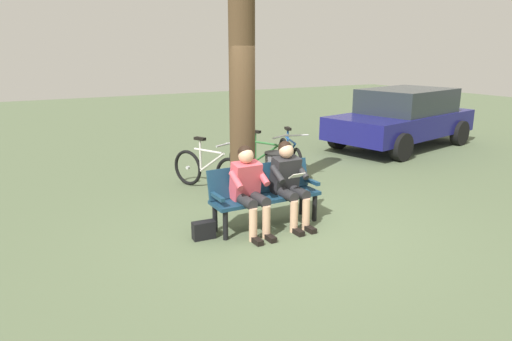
# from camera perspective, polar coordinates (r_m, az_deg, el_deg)

# --- Properties ---
(ground_plane) EXTENTS (40.00, 40.00, 0.00)m
(ground_plane) POSITION_cam_1_polar(r_m,az_deg,el_deg) (6.71, 4.23, -6.83)
(ground_plane) COLOR #566647
(bench) EXTENTS (1.60, 0.48, 0.87)m
(bench) POSITION_cam_1_polar(r_m,az_deg,el_deg) (6.62, 0.92, -2.46)
(bench) COLOR navy
(bench) RESTS_ON ground
(person_reading) EXTENTS (0.49, 0.76, 1.20)m
(person_reading) POSITION_cam_1_polar(r_m,az_deg,el_deg) (6.60, 4.05, -1.11)
(person_reading) COLOR #262628
(person_reading) RESTS_ON ground
(person_companion) EXTENTS (0.49, 0.76, 1.20)m
(person_companion) POSITION_cam_1_polar(r_m,az_deg,el_deg) (6.29, -0.86, -1.89)
(person_companion) COLOR #D84C59
(person_companion) RESTS_ON ground
(handbag) EXTENTS (0.31, 0.16, 0.24)m
(handbag) POSITION_cam_1_polar(r_m,az_deg,el_deg) (6.28, -6.41, -7.27)
(handbag) COLOR black
(handbag) RESTS_ON ground
(tree_trunk) EXTENTS (0.41, 0.41, 4.19)m
(tree_trunk) POSITION_cam_1_polar(r_m,az_deg,el_deg) (7.35, -1.73, 11.85)
(tree_trunk) COLOR #4C3823
(tree_trunk) RESTS_ON ground
(litter_bin) EXTENTS (0.40, 0.40, 0.75)m
(litter_bin) POSITION_cam_1_polar(r_m,az_deg,el_deg) (8.01, 2.46, -0.38)
(litter_bin) COLOR slate
(litter_bin) RESTS_ON ground
(bicycle_black) EXTENTS (0.64, 1.62, 0.94)m
(bicycle_black) POSITION_cam_1_polar(r_m,az_deg,el_deg) (9.28, 4.15, 1.60)
(bicycle_black) COLOR black
(bicycle_black) RESTS_ON ground
(bicycle_purple) EXTENTS (0.76, 1.56, 0.94)m
(bicycle_purple) POSITION_cam_1_polar(r_m,az_deg,el_deg) (8.99, 0.84, 1.21)
(bicycle_purple) COLOR black
(bicycle_purple) RESTS_ON ground
(bicycle_silver) EXTENTS (0.75, 1.57, 0.94)m
(bicycle_silver) POSITION_cam_1_polar(r_m,az_deg,el_deg) (8.54, -2.15, 0.47)
(bicycle_silver) COLOR black
(bicycle_silver) RESTS_ON ground
(bicycle_green) EXTENTS (0.78, 1.55, 0.94)m
(bicycle_green) POSITION_cam_1_polar(r_m,az_deg,el_deg) (8.33, -5.84, 0.04)
(bicycle_green) COLOR black
(bicycle_green) RESTS_ON ground
(parked_car) EXTENTS (4.48, 2.68, 1.47)m
(parked_car) POSITION_cam_1_polar(r_m,az_deg,el_deg) (12.52, 17.54, 6.31)
(parked_car) COLOR navy
(parked_car) RESTS_ON ground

